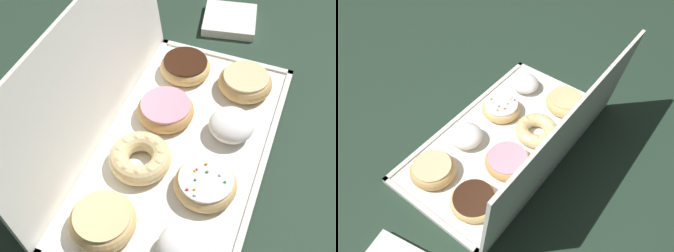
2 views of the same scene
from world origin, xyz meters
The scene contains 12 objects.
ground_plane centered at (0.00, 0.00, 0.00)m, with size 3.00×3.00×0.00m, color #233828.
donut_box centered at (0.00, 0.00, 0.01)m, with size 0.58×0.31×0.01m.
box_lid_open centered at (0.00, 0.18, 0.14)m, with size 0.58×0.28×0.01m, color white.
powdered_filled_donut_0 centered at (-0.20, -0.07, 0.03)m, with size 0.08×0.08×0.04m.
sprinkle_donut_1 centered at (-0.07, -0.06, 0.03)m, with size 0.11×0.11×0.04m.
powdered_filled_donut_2 centered at (0.07, -0.07, 0.03)m, with size 0.09×0.09×0.05m.
glazed_ring_donut_3 centered at (0.20, -0.06, 0.03)m, with size 0.11×0.11×0.04m.
glazed_ring_donut_4 centered at (-0.20, 0.07, 0.03)m, with size 0.11×0.11×0.04m.
cruller_donut_5 centered at (-0.06, 0.06, 0.03)m, with size 0.12×0.12×0.04m.
pink_frosted_donut_6 centered at (0.07, 0.06, 0.03)m, with size 0.11×0.11×0.04m.
chocolate_frosted_donut_7 centered at (0.20, 0.07, 0.03)m, with size 0.11×0.11×0.03m.
napkin_stack centered at (0.42, 0.03, 0.01)m, with size 0.13×0.13×0.02m, color white.
Camera 1 is at (-0.48, -0.15, 0.67)m, focal length 46.79 mm.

